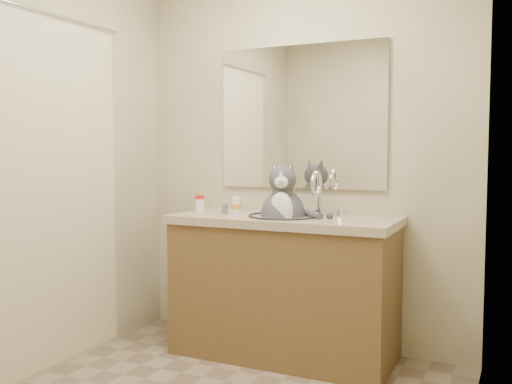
# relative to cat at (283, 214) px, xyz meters

# --- Properties ---
(room) EXTENTS (2.22, 2.52, 2.42)m
(room) POSITION_rel_cat_xyz_m (0.00, -0.95, 0.34)
(room) COLOR gray
(room) RESTS_ON ground
(vanity) EXTENTS (1.34, 0.59, 1.12)m
(vanity) POSITION_rel_cat_xyz_m (0.00, 0.01, -0.42)
(vanity) COLOR brown
(vanity) RESTS_ON ground
(mirror) EXTENTS (1.10, 0.02, 0.90)m
(mirror) POSITION_rel_cat_xyz_m (0.00, 0.28, 0.59)
(mirror) COLOR white
(mirror) RESTS_ON room
(shower_curtain) EXTENTS (0.02, 1.30, 1.93)m
(shower_curtain) POSITION_rel_cat_xyz_m (-1.05, -0.85, 0.17)
(shower_curtain) COLOR beige
(shower_curtain) RESTS_ON ground
(cat) EXTENTS (0.45, 0.36, 0.54)m
(cat) POSITION_rel_cat_xyz_m (0.00, 0.00, 0.00)
(cat) COLOR #414146
(cat) RESTS_ON vanity
(pill_bottle_redcap) EXTENTS (0.08, 0.08, 0.10)m
(pill_bottle_redcap) POSITION_rel_cat_xyz_m (-0.59, 0.02, 0.04)
(pill_bottle_redcap) COLOR white
(pill_bottle_redcap) RESTS_ON vanity
(pill_bottle_orange) EXTENTS (0.07, 0.07, 0.10)m
(pill_bottle_orange) POSITION_rel_cat_xyz_m (-0.33, 0.04, 0.03)
(pill_bottle_orange) COLOR white
(pill_bottle_orange) RESTS_ON vanity
(grey_canister) EXTENTS (0.04, 0.04, 0.06)m
(grey_canister) POSITION_rel_cat_xyz_m (-0.37, -0.04, 0.02)
(grey_canister) COLOR gray
(grey_canister) RESTS_ON vanity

